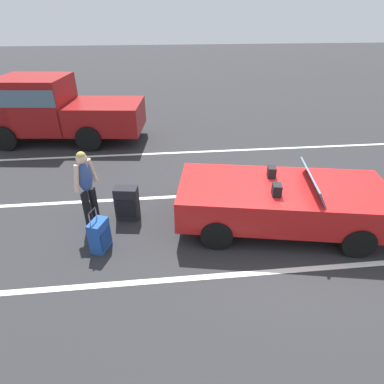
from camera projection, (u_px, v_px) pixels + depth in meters
ground_plane at (277, 225)px, 6.62m from camera, size 80.00×80.00×0.00m
lot_line_near at (303, 269)px, 5.48m from camera, size 18.00×0.12×0.01m
lot_line_mid at (258, 192)px, 7.80m from camera, size 18.00×0.12×0.01m
lot_line_far at (234, 150)px, 10.13m from camera, size 18.00×0.12×0.01m
convertible_car at (292, 202)px, 6.31m from camera, size 4.40×2.53×1.24m
suitcase_large_black at (127, 203)px, 6.66m from camera, size 0.52×0.36×0.74m
suitcase_medium_bright at (100, 235)px, 5.81m from camera, size 0.37×0.46×0.86m
traveler_person at (87, 186)px, 6.17m from camera, size 0.42×0.55×1.65m
parked_pickup_truck_near at (53, 108)px, 10.39m from camera, size 5.19×2.53×2.10m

